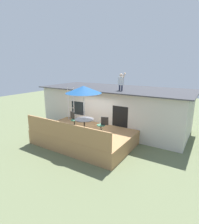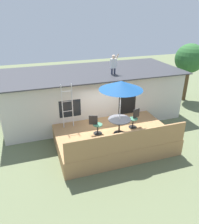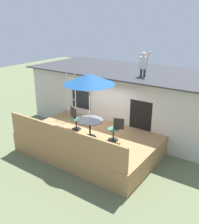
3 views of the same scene
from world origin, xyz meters
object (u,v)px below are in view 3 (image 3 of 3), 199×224
step_ladder (71,94)px  patio_umbrella (89,79)px  patio_table (90,124)px  patio_chair_left (75,119)px  patio_chair_right (115,129)px  person_figure (144,62)px

step_ladder → patio_umbrella: bearing=-33.1°
patio_table → step_ladder: 2.56m
patio_chair_left → patio_chair_right: bearing=18.5°
person_figure → patio_chair_left: bearing=-125.8°
person_figure → patio_umbrella: bearing=-105.5°
patio_chair_right → patio_umbrella: bearing=-0.0°
step_ladder → person_figure: size_ratio=1.98×
patio_table → patio_umbrella: 1.76m
patio_table → patio_chair_left: 1.08m
patio_umbrella → patio_chair_right: size_ratio=2.76×
patio_table → patio_chair_left: (-1.02, 0.33, -0.13)m
patio_table → patio_chair_right: bearing=20.7°
step_ladder → patio_chair_left: 1.64m
patio_table → patio_umbrella: size_ratio=0.41×
patio_table → patio_chair_left: patio_chair_left is taller
patio_chair_left → patio_chair_right: (1.96, 0.03, 0.00)m
patio_umbrella → step_ladder: size_ratio=1.15×
patio_chair_left → patio_chair_right: size_ratio=1.00×
person_figure → patio_chair_left: size_ratio=1.21×
person_figure → patio_chair_left: person_figure is taller
patio_umbrella → patio_chair_left: 2.17m
patio_umbrella → person_figure: (0.79, 2.83, 0.29)m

